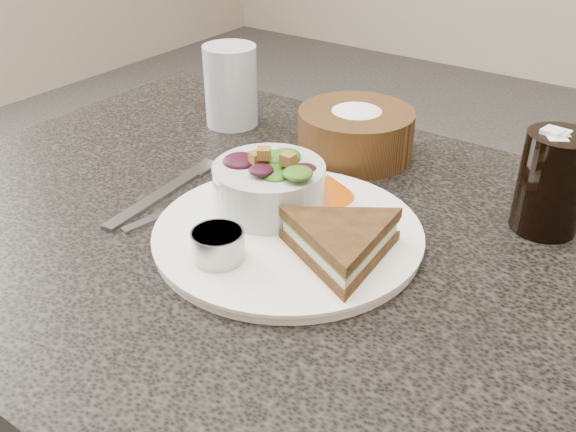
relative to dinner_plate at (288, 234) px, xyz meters
The scene contains 10 objects.
dinner_plate is the anchor object (origin of this frame).
sandwich 0.08m from the dinner_plate, 10.82° to the right, with size 0.15×0.15×0.04m, color #4D3418, non-canonical shape.
salad_bowl 0.07m from the dinner_plate, 149.31° to the left, with size 0.13×0.13×0.07m, color #B2BDB7, non-canonical shape.
dressing_ramekin 0.09m from the dinner_plate, 105.87° to the right, with size 0.05×0.05×0.03m, color #949596.
orange_wedge 0.09m from the dinner_plate, 93.43° to the left, with size 0.07×0.07×0.03m, color #E55B03.
fork 0.19m from the dinner_plate, behind, with size 0.02×0.18×0.00m, color #94969A.
knife 0.14m from the dinner_plate, behind, with size 0.01×0.18×0.00m, color #9398A0.
bread_basket 0.24m from the dinner_plate, 102.29° to the left, with size 0.16×0.16×0.09m, color #4F3416, non-canonical shape.
cola_glass 0.30m from the dinner_plate, 40.32° to the left, with size 0.07×0.07×0.13m, color black, non-canonical shape.
water_glass 0.35m from the dinner_plate, 139.81° to the left, with size 0.08×0.08×0.12m, color #B4BEC8.
Camera 1 is at (0.36, -0.50, 1.13)m, focal length 40.00 mm.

